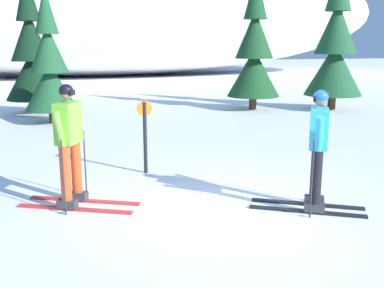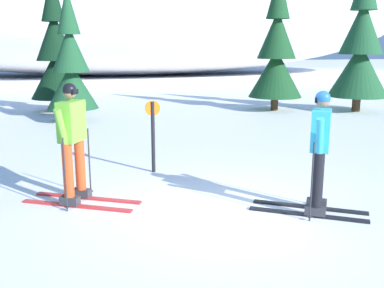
{
  "view_description": "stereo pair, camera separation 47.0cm",
  "coord_description": "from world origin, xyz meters",
  "px_view_note": "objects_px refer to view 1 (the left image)",
  "views": [
    {
      "loc": [
        -2.31,
        -5.58,
        2.33
      ],
      "look_at": [
        -0.49,
        0.32,
        0.95
      ],
      "focal_mm": 41.83,
      "sensor_mm": 36.0,
      "label": 1
    },
    {
      "loc": [
        -1.86,
        -5.7,
        2.33
      ],
      "look_at": [
        -0.49,
        0.32,
        0.95
      ],
      "focal_mm": 41.83,
      "sensor_mm": 36.0,
      "label": 2
    }
  ],
  "objects_px": {
    "skier_lime_jacket": "(70,143)",
    "pine_tree_center": "(49,67)",
    "pine_tree_center_left": "(31,55)",
    "pine_tree_far_right": "(335,48)",
    "pine_tree_center_right": "(254,53)",
    "skier_cyan_jacket": "(317,149)",
    "trail_marker_post": "(145,132)"
  },
  "relations": [
    {
      "from": "skier_lime_jacket",
      "to": "pine_tree_center",
      "type": "distance_m",
      "value": 7.57
    },
    {
      "from": "pine_tree_center_left",
      "to": "pine_tree_far_right",
      "type": "distance_m",
      "value": 10.59
    },
    {
      "from": "pine_tree_center_right",
      "to": "pine_tree_far_right",
      "type": "xyz_separation_m",
      "value": [
        2.75,
        -0.86,
        0.18
      ]
    },
    {
      "from": "pine_tree_center_right",
      "to": "pine_tree_center_left",
      "type": "bearing_deg",
      "value": 168.84
    },
    {
      "from": "skier_cyan_jacket",
      "to": "pine_tree_center_right",
      "type": "height_order",
      "value": "pine_tree_center_right"
    },
    {
      "from": "pine_tree_center_right",
      "to": "pine_tree_far_right",
      "type": "bearing_deg",
      "value": -17.39
    },
    {
      "from": "skier_cyan_jacket",
      "to": "skier_lime_jacket",
      "type": "bearing_deg",
      "value": 160.19
    },
    {
      "from": "skier_lime_jacket",
      "to": "pine_tree_center_right",
      "type": "xyz_separation_m",
      "value": [
        6.74,
        8.37,
        1.1
      ]
    },
    {
      "from": "pine_tree_far_right",
      "to": "trail_marker_post",
      "type": "distance_m",
      "value": 10.28
    },
    {
      "from": "skier_cyan_jacket",
      "to": "trail_marker_post",
      "type": "height_order",
      "value": "skier_cyan_jacket"
    },
    {
      "from": "skier_cyan_jacket",
      "to": "pine_tree_far_right",
      "type": "bearing_deg",
      "value": 54.59
    },
    {
      "from": "pine_tree_center_left",
      "to": "pine_tree_center",
      "type": "distance_m",
      "value": 2.42
    },
    {
      "from": "pine_tree_center",
      "to": "skier_lime_jacket",
      "type": "bearing_deg",
      "value": -88.04
    },
    {
      "from": "pine_tree_center",
      "to": "pine_tree_center_right",
      "type": "relative_size",
      "value": 0.82
    },
    {
      "from": "pine_tree_center_right",
      "to": "pine_tree_center",
      "type": "bearing_deg",
      "value": -173.16
    },
    {
      "from": "skier_cyan_jacket",
      "to": "pine_tree_far_right",
      "type": "distance_m",
      "value": 10.76
    },
    {
      "from": "trail_marker_post",
      "to": "pine_tree_far_right",
      "type": "bearing_deg",
      "value": 37.01
    },
    {
      "from": "skier_lime_jacket",
      "to": "skier_cyan_jacket",
      "type": "bearing_deg",
      "value": -19.81
    },
    {
      "from": "skier_cyan_jacket",
      "to": "pine_tree_center_left",
      "type": "xyz_separation_m",
      "value": [
        -4.14,
        11.06,
        1.08
      ]
    },
    {
      "from": "pine_tree_center_left",
      "to": "pine_tree_center",
      "type": "height_order",
      "value": "pine_tree_center_left"
    },
    {
      "from": "pine_tree_center_left",
      "to": "trail_marker_post",
      "type": "xyz_separation_m",
      "value": [
        2.2,
        -8.48,
        -1.22
      ]
    },
    {
      "from": "pine_tree_center_right",
      "to": "pine_tree_far_right",
      "type": "distance_m",
      "value": 2.88
    },
    {
      "from": "skier_lime_jacket",
      "to": "pine_tree_far_right",
      "type": "height_order",
      "value": "pine_tree_far_right"
    },
    {
      "from": "pine_tree_center",
      "to": "pine_tree_center_left",
      "type": "bearing_deg",
      "value": 103.89
    },
    {
      "from": "pine_tree_far_right",
      "to": "pine_tree_center_right",
      "type": "bearing_deg",
      "value": 162.61
    },
    {
      "from": "skier_cyan_jacket",
      "to": "pine_tree_center_left",
      "type": "relative_size",
      "value": 0.36
    },
    {
      "from": "pine_tree_far_right",
      "to": "trail_marker_post",
      "type": "relative_size",
      "value": 3.96
    },
    {
      "from": "pine_tree_center",
      "to": "trail_marker_post",
      "type": "relative_size",
      "value": 3.0
    },
    {
      "from": "skier_lime_jacket",
      "to": "pine_tree_center_right",
      "type": "distance_m",
      "value": 10.8
    },
    {
      "from": "pine_tree_center_right",
      "to": "pine_tree_far_right",
      "type": "relative_size",
      "value": 0.92
    },
    {
      "from": "pine_tree_center_right",
      "to": "trail_marker_post",
      "type": "distance_m",
      "value": 8.91
    },
    {
      "from": "pine_tree_center",
      "to": "pine_tree_far_right",
      "type": "bearing_deg",
      "value": -0.12
    }
  ]
}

